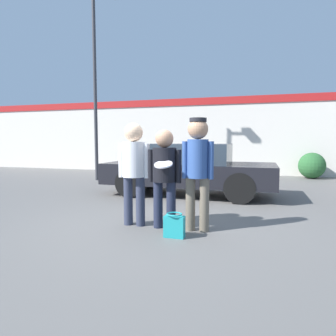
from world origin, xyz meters
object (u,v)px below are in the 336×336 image
at_px(person_middle_with_frisbee, 164,170).
at_px(shrub, 312,166).
at_px(street_lamp, 99,69).
at_px(handbag, 174,226).
at_px(person_right, 198,164).
at_px(person_left, 134,164).
at_px(parked_car_near, 188,168).

bearing_deg(person_middle_with_frisbee, shrub, 66.60).
bearing_deg(street_lamp, handbag, -51.65).
height_order(person_right, shrub, person_right).
bearing_deg(person_right, person_left, 179.54).
bearing_deg(person_right, handbag, -121.65).
bearing_deg(shrub, person_middle_with_frisbee, -113.40).
bearing_deg(person_right, street_lamp, 132.27).
bearing_deg(person_middle_with_frisbee, parked_car_near, 96.06).
distance_m(person_left, person_middle_with_frisbee, 0.54).
height_order(person_left, person_middle_with_frisbee, person_left).
bearing_deg(person_left, person_middle_with_frisbee, -1.92).
height_order(parked_car_near, street_lamp, street_lamp).
bearing_deg(parked_car_near, person_middle_with_frisbee, -83.94).
relative_size(person_right, shrub, 1.81).
bearing_deg(person_middle_with_frisbee, street_lamp, 128.64).
distance_m(person_middle_with_frisbee, shrub, 8.38).
relative_size(person_left, person_right, 0.97).
relative_size(street_lamp, shrub, 6.69).
bearing_deg(person_middle_with_frisbee, person_right, 1.01).
bearing_deg(parked_car_near, street_lamp, 152.47).
relative_size(person_middle_with_frisbee, parked_car_near, 0.37).
relative_size(parked_car_near, shrub, 4.46).
distance_m(person_left, shrub, 8.59).
bearing_deg(person_left, handbag, -27.38).
bearing_deg(shrub, street_lamp, -159.36).
xyz_separation_m(person_right, handbag, (-0.25, -0.41, -0.89)).
xyz_separation_m(parked_car_near, handbag, (0.60, -3.45, -0.52)).
height_order(shrub, handbag, shrub).
distance_m(person_left, street_lamp, 6.64).
xyz_separation_m(person_middle_with_frisbee, handbag, (0.28, -0.40, -0.77)).
bearing_deg(handbag, person_left, 152.62).
xyz_separation_m(street_lamp, handbag, (4.23, -5.34, -3.72)).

